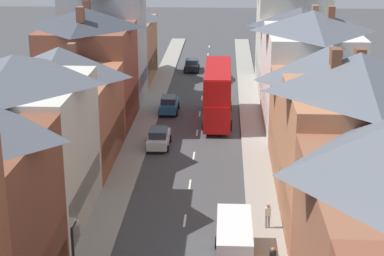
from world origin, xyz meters
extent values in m
cube|color=gray|center=(-5.10, 38.00, 0.07)|extent=(2.20, 104.00, 0.14)
cube|color=gray|center=(5.10, 38.00, 0.07)|extent=(2.20, 104.00, 0.14)
cube|color=silver|center=(0.00, 24.00, 0.01)|extent=(0.14, 1.80, 0.01)
cube|color=silver|center=(0.00, 30.00, 0.01)|extent=(0.14, 1.80, 0.01)
cube|color=silver|center=(0.00, 36.00, 0.01)|extent=(0.14, 1.80, 0.01)
cube|color=silver|center=(0.00, 42.00, 0.01)|extent=(0.14, 1.80, 0.01)
cube|color=silver|center=(0.00, 48.00, 0.01)|extent=(0.14, 1.80, 0.01)
cube|color=silver|center=(0.00, 54.00, 0.01)|extent=(0.14, 1.80, 0.01)
cube|color=silver|center=(0.00, 60.00, 0.01)|extent=(0.14, 1.80, 0.01)
cube|color=silver|center=(0.00, 66.00, 0.01)|extent=(0.14, 1.80, 0.01)
cube|color=silver|center=(0.00, 72.00, 0.01)|extent=(0.14, 1.80, 0.01)
cube|color=silver|center=(0.00, 78.00, 0.01)|extent=(0.14, 1.80, 0.01)
cube|color=silver|center=(0.00, 84.00, 0.01)|extent=(0.14, 1.80, 0.01)
cube|color=beige|center=(-10.20, 23.49, 4.57)|extent=(8.00, 9.98, 9.13)
cube|color=black|center=(-6.26, 23.49, 1.60)|extent=(0.12, 9.18, 3.20)
pyramid|color=#565B66|center=(-10.20, 23.49, 10.00)|extent=(8.00, 9.98, 1.74)
cube|color=#A36042|center=(-10.20, 34.07, 3.52)|extent=(8.00, 11.17, 7.04)
cube|color=maroon|center=(-6.26, 34.07, 1.60)|extent=(0.12, 10.28, 3.20)
pyramid|color=#565B66|center=(-10.20, 34.07, 8.19)|extent=(8.00, 11.17, 2.30)
cube|color=brown|center=(-9.85, 36.77, 8.65)|extent=(0.60, 0.90, 0.93)
cube|color=brown|center=(-10.20, 44.30, 4.61)|extent=(8.00, 9.29, 9.22)
cube|color=black|center=(-6.26, 44.30, 1.60)|extent=(0.12, 8.54, 3.20)
pyramid|color=#383D47|center=(-10.20, 44.30, 10.08)|extent=(8.00, 9.29, 1.71)
cube|color=brown|center=(-10.08, 41.52, 10.74)|extent=(0.60, 0.90, 1.32)
cube|color=brown|center=(-10.59, 46.63, 10.74)|extent=(0.60, 0.90, 1.34)
cube|color=#ADB2B7|center=(-10.20, 52.70, 5.62)|extent=(8.00, 7.51, 11.23)
cube|color=maroon|center=(-6.26, 52.70, 1.60)|extent=(0.12, 6.91, 3.20)
cube|color=#B2704C|center=(-10.20, 61.90, 3.63)|extent=(8.00, 10.90, 7.26)
cube|color=navy|center=(-6.26, 61.90, 1.60)|extent=(0.12, 10.03, 3.20)
pyramid|color=#565B66|center=(-10.20, 61.90, 8.43)|extent=(8.00, 10.90, 2.33)
cube|color=#99664C|center=(-9.73, 62.18, 8.91)|extent=(0.60, 0.90, 0.96)
cube|color=#B2704C|center=(10.20, 23.20, 4.46)|extent=(8.00, 9.23, 8.92)
cube|color=#1E5133|center=(6.26, 23.20, 1.60)|extent=(0.12, 8.49, 3.20)
pyramid|color=#565B66|center=(10.20, 23.20, 10.10)|extent=(8.00, 9.23, 2.36)
cube|color=brown|center=(10.35, 24.13, 10.72)|extent=(0.60, 0.90, 1.23)
cube|color=brown|center=(8.78, 23.16, 10.80)|extent=(0.60, 0.90, 1.39)
cube|color=#B2704C|center=(10.20, 33.11, 3.59)|extent=(8.00, 10.59, 7.18)
cube|color=maroon|center=(6.26, 33.11, 1.60)|extent=(0.12, 9.74, 3.20)
pyramid|color=#565B66|center=(10.20, 33.11, 8.54)|extent=(8.00, 10.59, 2.72)
cube|color=brown|center=(10.25, 32.54, 9.15)|extent=(0.60, 0.90, 1.22)
cube|color=silver|center=(10.20, 44.04, 4.55)|extent=(8.00, 11.28, 9.10)
cube|color=navy|center=(6.26, 44.04, 1.60)|extent=(0.12, 10.37, 3.20)
pyramid|color=#565B66|center=(10.20, 44.04, 10.01)|extent=(8.00, 11.28, 1.81)
cube|color=brown|center=(11.70, 43.81, 10.66)|extent=(0.60, 0.90, 1.30)
cube|color=silver|center=(10.20, 53.49, 4.01)|extent=(8.00, 7.63, 8.01)
cube|color=navy|center=(6.26, 53.49, 1.60)|extent=(0.12, 7.02, 3.20)
pyramid|color=#474C56|center=(10.20, 53.49, 8.99)|extent=(8.00, 7.63, 1.96)
cube|color=#99664C|center=(11.44, 52.17, 9.67)|extent=(0.60, 0.90, 1.36)
cube|color=beige|center=(10.20, 61.29, 5.55)|extent=(8.00, 7.97, 11.10)
cube|color=olive|center=(6.26, 61.29, 1.60)|extent=(0.12, 7.33, 3.20)
cube|color=#B70F0F|center=(1.80, 45.76, 1.65)|extent=(2.44, 10.80, 2.50)
cube|color=#B70F0F|center=(1.80, 45.76, 4.05)|extent=(2.44, 10.58, 2.30)
cube|color=#B70F0F|center=(1.80, 45.76, 5.25)|extent=(2.39, 10.37, 0.10)
cube|color=#28333D|center=(1.80, 51.11, 1.85)|extent=(2.20, 0.10, 1.20)
cube|color=#28333D|center=(1.80, 51.11, 4.15)|extent=(2.20, 0.10, 1.10)
cube|color=#28333D|center=(0.61, 45.76, 1.90)|extent=(0.06, 9.18, 0.90)
cube|color=#28333D|center=(0.61, 45.76, 4.15)|extent=(0.06, 9.18, 0.90)
cube|color=yellow|center=(1.80, 51.11, 4.95)|extent=(1.34, 0.08, 0.32)
cylinder|color=black|center=(0.58, 49.11, 0.50)|extent=(0.30, 1.00, 1.00)
cylinder|color=black|center=(3.02, 49.11, 0.50)|extent=(0.30, 1.00, 1.00)
cylinder|color=black|center=(0.58, 42.79, 0.50)|extent=(0.30, 1.00, 1.00)
cylinder|color=black|center=(3.02, 42.79, 0.50)|extent=(0.30, 1.00, 1.00)
cube|color=silver|center=(-3.10, 38.06, 0.68)|extent=(1.70, 4.19, 0.74)
cube|color=#28333D|center=(-3.10, 37.85, 1.35)|extent=(1.46, 2.10, 0.60)
cylinder|color=black|center=(-3.95, 39.36, 0.31)|extent=(0.20, 0.62, 0.62)
cylinder|color=black|center=(-2.25, 39.36, 0.31)|extent=(0.20, 0.62, 0.62)
cylinder|color=black|center=(-3.95, 36.76, 0.31)|extent=(0.20, 0.62, 0.62)
cylinder|color=black|center=(-2.25, 36.76, 0.31)|extent=(0.20, 0.62, 0.62)
cube|color=black|center=(-1.80, 67.23, 0.65)|extent=(1.70, 4.08, 0.69)
cube|color=#28333D|center=(-1.80, 67.02, 1.30)|extent=(1.46, 2.04, 0.60)
cylinder|color=black|center=(-2.65, 68.49, 0.31)|extent=(0.20, 0.62, 0.62)
cylinder|color=black|center=(-0.95, 68.49, 0.31)|extent=(0.20, 0.62, 0.62)
cylinder|color=black|center=(-2.65, 65.96, 0.31)|extent=(0.20, 0.62, 0.62)
cylinder|color=black|center=(-0.95, 65.96, 0.31)|extent=(0.20, 0.62, 0.62)
cube|color=#236093|center=(-3.10, 48.34, 0.71)|extent=(1.70, 4.13, 0.80)
cube|color=#28333D|center=(-3.10, 48.14, 1.41)|extent=(1.46, 2.06, 0.60)
cylinder|color=black|center=(-3.95, 49.62, 0.31)|extent=(0.20, 0.62, 0.62)
cylinder|color=black|center=(-2.25, 49.62, 0.31)|extent=(0.20, 0.62, 0.62)
cylinder|color=black|center=(-3.95, 47.06, 0.31)|extent=(0.20, 0.62, 0.62)
cylinder|color=black|center=(-2.25, 47.06, 0.31)|extent=(0.20, 0.62, 0.62)
cube|color=navy|center=(1.80, 62.69, 0.71)|extent=(1.70, 4.21, 0.80)
cube|color=#28333D|center=(1.80, 62.48, 1.41)|extent=(1.46, 2.11, 0.60)
cylinder|color=black|center=(0.95, 63.99, 0.31)|extent=(0.20, 0.62, 0.62)
cylinder|color=black|center=(2.65, 63.99, 0.31)|extent=(0.20, 0.62, 0.62)
cylinder|color=black|center=(0.95, 61.38, 0.31)|extent=(0.20, 0.62, 0.62)
cylinder|color=black|center=(2.65, 61.38, 0.31)|extent=(0.20, 0.62, 0.62)
cube|color=white|center=(3.10, 18.90, 1.36)|extent=(1.96, 5.20, 2.10)
cube|color=#28333D|center=(3.10, 21.45, 1.66)|extent=(1.76, 0.10, 0.90)
cylinder|color=black|center=(2.12, 20.46, 0.36)|extent=(0.24, 0.72, 0.72)
cylinder|color=black|center=(4.08, 20.46, 0.36)|extent=(0.24, 0.72, 0.72)
cube|color=black|center=(5.17, 17.48, 1.25)|extent=(0.36, 0.22, 0.54)
sphere|color=#9E7051|center=(5.17, 17.48, 1.64)|extent=(0.22, 0.22, 0.22)
cylinder|color=gray|center=(5.15, 22.99, 0.56)|extent=(0.14, 0.14, 0.84)
cylinder|color=gray|center=(5.33, 22.99, 0.56)|extent=(0.14, 0.14, 0.84)
cube|color=silver|center=(5.24, 22.99, 1.25)|extent=(0.36, 0.22, 0.54)
sphere|color=#9E7051|center=(5.24, 22.99, 1.64)|extent=(0.22, 0.22, 0.22)
cylinder|color=black|center=(-4.25, 12.34, 5.40)|extent=(0.08, 0.90, 0.08)
cube|color=beige|center=(-4.25, 12.79, 5.32)|extent=(0.20, 0.32, 0.20)
camera|label=1|loc=(2.40, -13.42, 18.47)|focal=60.00mm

